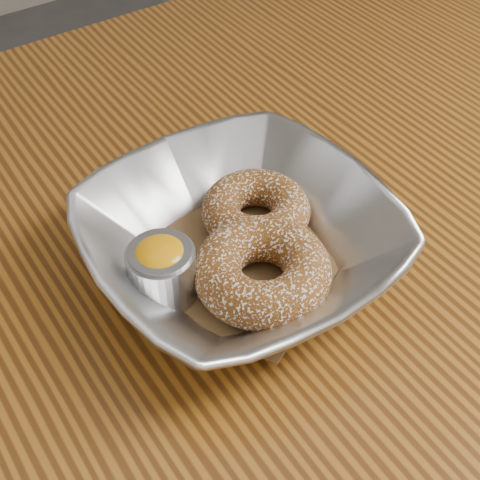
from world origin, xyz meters
TOP-DOWN VIEW (x-y plane):
  - table at (0.00, 0.00)m, footprint 1.20×0.80m
  - serving_bowl at (-0.04, -0.03)m, footprint 0.23×0.23m
  - parchment at (-0.04, -0.03)m, footprint 0.19×0.19m
  - donut_back at (-0.01, -0.00)m, footprint 0.10×0.10m
  - donut_front at (-0.05, -0.06)m, footprint 0.12×0.12m
  - ramekin at (-0.11, -0.02)m, footprint 0.05×0.05m

SIDE VIEW (x-z plane):
  - table at x=0.00m, z-range 0.28..1.03m
  - parchment at x=-0.04m, z-range 0.76..0.76m
  - donut_back at x=-0.01m, z-range 0.76..0.79m
  - donut_front at x=-0.05m, z-range 0.76..0.80m
  - serving_bowl at x=-0.04m, z-range 0.75..0.81m
  - ramekin at x=-0.11m, z-range 0.76..0.81m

